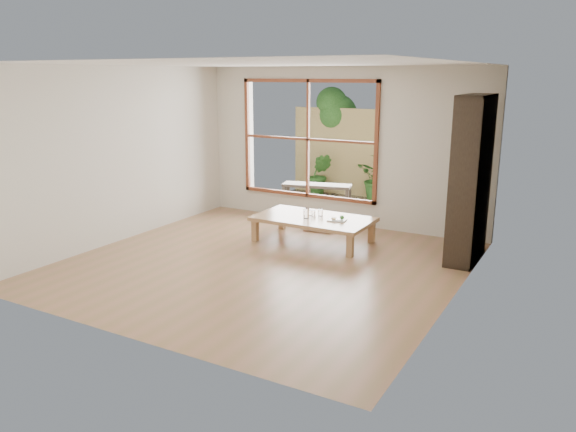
# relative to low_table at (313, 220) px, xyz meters

# --- Properties ---
(ground) EXTENTS (5.00, 5.00, 0.00)m
(ground) POSITION_rel_low_table_xyz_m (-0.11, -1.24, -0.34)
(ground) COLOR #9F6F4F
(ground) RESTS_ON ground
(low_table) EXTENTS (1.75, 0.99, 0.38)m
(low_table) POSITION_rel_low_table_xyz_m (0.00, 0.00, 0.00)
(low_table) COLOR #A4784F
(low_table) RESTS_ON ground
(floor_cushion) EXTENTS (0.53, 0.53, 0.07)m
(floor_cushion) POSITION_rel_low_table_xyz_m (-0.21, 0.76, -0.30)
(floor_cushion) COLOR white
(floor_cushion) RESTS_ON ground
(bookshelf) EXTENTS (0.36, 1.00, 2.23)m
(bookshelf) POSITION_rel_low_table_xyz_m (2.19, 0.28, 0.78)
(bookshelf) COLOR #2F251A
(bookshelf) RESTS_ON ground
(glass_tall) EXTENTS (0.08, 0.08, 0.16)m
(glass_tall) POSITION_rel_low_table_xyz_m (-0.06, -0.11, 0.12)
(glass_tall) COLOR silver
(glass_tall) RESTS_ON low_table
(glass_mid) EXTENTS (0.07, 0.07, 0.10)m
(glass_mid) POSITION_rel_low_table_xyz_m (0.06, 0.13, 0.09)
(glass_mid) COLOR silver
(glass_mid) RESTS_ON low_table
(glass_short) EXTENTS (0.07, 0.07, 0.09)m
(glass_short) POSITION_rel_low_table_xyz_m (-0.05, 0.09, 0.09)
(glass_short) COLOR silver
(glass_short) RESTS_ON low_table
(glass_small) EXTENTS (0.07, 0.07, 0.09)m
(glass_small) POSITION_rel_low_table_xyz_m (-0.08, 0.07, 0.09)
(glass_small) COLOR silver
(glass_small) RESTS_ON low_table
(food_tray) EXTENTS (0.28, 0.22, 0.08)m
(food_tray) POSITION_rel_low_table_xyz_m (0.41, -0.00, 0.07)
(food_tray) COLOR white
(food_tray) RESTS_ON low_table
(deck) EXTENTS (2.80, 2.00, 0.05)m
(deck) POSITION_rel_low_table_xyz_m (-0.71, 2.32, -0.34)
(deck) COLOR #39332A
(deck) RESTS_ON ground
(garden_bench) EXTENTS (1.35, 0.69, 0.41)m
(garden_bench) POSITION_rel_low_table_xyz_m (-1.00, 2.13, 0.04)
(garden_bench) COLOR #2F251A
(garden_bench) RESTS_ON deck
(bamboo_fence) EXTENTS (2.80, 0.06, 1.80)m
(bamboo_fence) POSITION_rel_low_table_xyz_m (-0.71, 3.32, 0.56)
(bamboo_fence) COLOR tan
(bamboo_fence) RESTS_ON ground
(shrub_right) EXTENTS (0.92, 0.81, 0.97)m
(shrub_right) POSITION_rel_low_table_xyz_m (-0.02, 2.96, 0.17)
(shrub_right) COLOR #356726
(shrub_right) RESTS_ON deck
(shrub_left) EXTENTS (0.57, 0.51, 0.87)m
(shrub_left) POSITION_rel_low_table_xyz_m (-1.37, 2.98, 0.12)
(shrub_left) COLOR #356726
(shrub_left) RESTS_ON deck
(garden_tree) EXTENTS (1.04, 0.85, 2.22)m
(garden_tree) POSITION_rel_low_table_xyz_m (-1.39, 3.62, 1.29)
(garden_tree) COLOR #4C3D2D
(garden_tree) RESTS_ON ground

